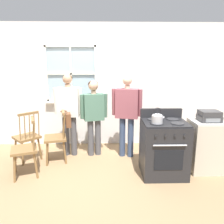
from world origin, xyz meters
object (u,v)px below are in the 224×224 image
object	(u,v)px
kettle	(157,118)
potted_plant	(78,97)
person_elderly_left	(69,108)
person_adult_right	(127,109)
stereo	(209,116)
handbag	(68,119)
side_counter	(206,146)
chair_by_window	(56,138)
chair_center_cluster	(25,149)
person_teen_center	(94,111)
stove	(164,148)
chair_near_wall	(27,138)

from	to	relation	value
kettle	potted_plant	world-z (taller)	potted_plant
person_elderly_left	potted_plant	size ratio (longest dim) A/B	4.95
person_adult_right	stereo	xyz separation A→B (m)	(1.33, -0.64, 0.01)
handbag	side_counter	size ratio (longest dim) A/B	0.34
chair_by_window	chair_center_cluster	size ratio (longest dim) A/B	1.00
person_elderly_left	stereo	bearing A→B (deg)	-14.81
stereo	chair_center_cluster	bearing A→B (deg)	-178.44
person_teen_center	person_adult_right	bearing A→B (deg)	-20.38
chair_by_window	stove	size ratio (longest dim) A/B	0.90
person_elderly_left	person_teen_center	distance (m)	0.50
person_elderly_left	handbag	bearing A→B (deg)	-83.52
side_counter	person_adult_right	bearing A→B (deg)	155.02
chair_near_wall	stove	xyz separation A→B (m)	(2.48, -0.60, 0.01)
chair_near_wall	person_adult_right	size ratio (longest dim) A/B	0.60
person_adult_right	stove	distance (m)	1.05
chair_near_wall	stove	world-z (taller)	stove
potted_plant	side_counter	xyz separation A→B (m)	(2.37, -1.28, -0.66)
chair_center_cluster	handbag	world-z (taller)	same
person_adult_right	person_teen_center	bearing A→B (deg)	-173.92
person_adult_right	stove	world-z (taller)	person_adult_right
stove	handbag	distance (m)	1.83
person_elderly_left	person_adult_right	world-z (taller)	person_elderly_left
chair_center_cluster	kettle	bearing A→B (deg)	66.01
chair_center_cluster	person_adult_right	size ratio (longest dim) A/B	0.60
chair_center_cluster	stereo	bearing A→B (deg)	71.49
chair_near_wall	person_elderly_left	xyz separation A→B (m)	(0.78, 0.23, 0.52)
chair_by_window	potted_plant	world-z (taller)	potted_plant
chair_by_window	side_counter	size ratio (longest dim) A/B	1.09
chair_center_cluster	stereo	distance (m)	3.12
potted_plant	chair_center_cluster	bearing A→B (deg)	-117.23
chair_by_window	side_counter	xyz separation A→B (m)	(2.69, -0.44, -0.01)
person_elderly_left	side_counter	world-z (taller)	person_elderly_left
person_adult_right	chair_center_cluster	bearing A→B (deg)	-144.18
person_elderly_left	potted_plant	xyz separation A→B (m)	(0.11, 0.56, 0.13)
stove	chair_center_cluster	bearing A→B (deg)	179.62
kettle	stereo	xyz separation A→B (m)	(0.93, 0.23, -0.04)
handbag	chair_near_wall	bearing A→B (deg)	-178.97
kettle	stove	bearing A→B (deg)	38.97
person_teen_center	person_adult_right	xyz separation A→B (m)	(0.65, -0.08, 0.06)
chair_by_window	potted_plant	xyz separation A→B (m)	(0.32, 0.83, 0.65)
potted_plant	side_counter	distance (m)	2.77
chair_near_wall	stereo	distance (m)	3.33
chair_center_cluster	person_elderly_left	bearing A→B (deg)	123.57
person_elderly_left	stereo	world-z (taller)	person_elderly_left
potted_plant	handbag	size ratio (longest dim) A/B	1.08
chair_by_window	chair_near_wall	world-z (taller)	same
person_elderly_left	stove	xyz separation A→B (m)	(1.70, -0.83, -0.51)
chair_center_cluster	person_adult_right	xyz separation A→B (m)	(1.75, 0.72, 0.52)
person_teen_center	potted_plant	bearing A→B (deg)	111.02
handbag	side_counter	bearing A→B (deg)	-11.39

